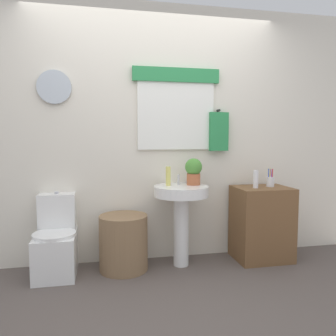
# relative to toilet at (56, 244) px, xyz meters

# --- Properties ---
(ground_plane) EXTENTS (8.00, 8.00, 0.00)m
(ground_plane) POSITION_rel_toilet_xyz_m (0.96, -0.89, -0.28)
(ground_plane) COLOR #564C47
(back_wall) EXTENTS (4.40, 0.18, 2.60)m
(back_wall) POSITION_rel_toilet_xyz_m (0.96, 0.26, 1.02)
(back_wall) COLOR silver
(back_wall) RESTS_ON ground_plane
(toilet) EXTENTS (0.38, 0.51, 0.75)m
(toilet) POSITION_rel_toilet_xyz_m (0.00, 0.00, 0.00)
(toilet) COLOR white
(toilet) RESTS_ON ground_plane
(laundry_hamper) EXTENTS (0.46, 0.46, 0.53)m
(laundry_hamper) POSITION_rel_toilet_xyz_m (0.62, -0.04, -0.02)
(laundry_hamper) COLOR #846647
(laundry_hamper) RESTS_ON ground_plane
(pedestal_sink) EXTENTS (0.53, 0.53, 0.79)m
(pedestal_sink) POSITION_rel_toilet_xyz_m (1.18, -0.04, 0.32)
(pedestal_sink) COLOR white
(pedestal_sink) RESTS_ON ground_plane
(faucet) EXTENTS (0.03, 0.03, 0.10)m
(faucet) POSITION_rel_toilet_xyz_m (1.18, 0.08, 0.56)
(faucet) COLOR silver
(faucet) RESTS_ON pedestal_sink
(wooden_cabinet) EXTENTS (0.55, 0.44, 0.76)m
(wooden_cabinet) POSITION_rel_toilet_xyz_m (2.04, -0.04, 0.10)
(wooden_cabinet) COLOR brown
(wooden_cabinet) RESTS_ON ground_plane
(soap_bottle) EXTENTS (0.05, 0.05, 0.19)m
(soap_bottle) POSITION_rel_toilet_xyz_m (1.06, 0.01, 0.60)
(soap_bottle) COLOR #DBD166
(soap_bottle) RESTS_ON pedestal_sink
(potted_plant) EXTENTS (0.17, 0.17, 0.26)m
(potted_plant) POSITION_rel_toilet_xyz_m (1.32, 0.02, 0.65)
(potted_plant) COLOR #AD5B38
(potted_plant) RESTS_ON pedestal_sink
(lotion_bottle) EXTENTS (0.05, 0.05, 0.18)m
(lotion_bottle) POSITION_rel_toilet_xyz_m (1.94, -0.08, 0.56)
(lotion_bottle) COLOR white
(lotion_bottle) RESTS_ON wooden_cabinet
(toothbrush_cup) EXTENTS (0.08, 0.08, 0.19)m
(toothbrush_cup) POSITION_rel_toilet_xyz_m (2.14, -0.02, 0.53)
(toothbrush_cup) COLOR silver
(toothbrush_cup) RESTS_ON wooden_cabinet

